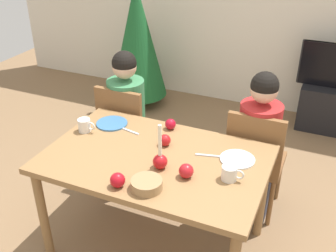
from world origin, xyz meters
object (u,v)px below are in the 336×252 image
at_px(mug_left, 85,125).
at_px(bowl_walnuts, 147,184).
at_px(christmas_tree, 137,40).
at_px(mug_right, 230,173).
at_px(apple_far_edge, 165,140).
at_px(person_left_child, 127,121).
at_px(apple_near_candle, 118,180).
at_px(chair_left, 126,129).
at_px(dining_table, 155,167).
at_px(candle_centerpiece, 160,159).
at_px(plate_left, 112,123).
at_px(apple_by_left_plate, 186,171).
at_px(tv_stand, 330,108).
at_px(chair_right, 255,158).
at_px(apple_by_right_mug, 170,124).
at_px(plate_right, 237,159).
at_px(person_right_child, 257,149).

xyz_separation_m(mug_left, bowl_walnuts, (0.68, -0.41, -0.02)).
distance_m(christmas_tree, mug_left, 2.01).
bearing_deg(mug_right, apple_far_edge, 158.72).
xyz_separation_m(person_left_child, apple_near_candle, (0.50, -1.00, 0.22)).
bearing_deg(christmas_tree, chair_left, -66.47).
bearing_deg(dining_table, candle_centerpiece, -50.97).
height_order(christmas_tree, mug_left, christmas_tree).
relative_size(person_left_child, plate_left, 5.20).
xyz_separation_m(dining_table, candle_centerpiece, (0.08, -0.10, 0.15)).
xyz_separation_m(plate_left, apple_far_edge, (0.47, -0.11, 0.03)).
height_order(bowl_walnuts, apple_by_left_plate, apple_by_left_plate).
bearing_deg(apple_near_candle, plate_left, 123.39).
height_order(tv_stand, bowl_walnuts, bowl_walnuts).
distance_m(chair_left, tv_stand, 2.31).
relative_size(chair_right, candle_centerpiece, 3.05).
bearing_deg(apple_by_left_plate, christmas_tree, 123.79).
relative_size(mug_right, apple_by_right_mug, 1.73).
bearing_deg(plate_right, christmas_tree, 131.95).
bearing_deg(person_left_child, mug_left, -92.90).
xyz_separation_m(person_left_child, christmas_tree, (-0.62, 1.38, 0.23)).
relative_size(bowl_walnuts, apple_near_candle, 2.05).
relative_size(chair_left, christmas_tree, 0.58).
height_order(person_left_child, plate_right, person_left_child).
height_order(candle_centerpiece, plate_right, candle_centerpiece).
bearing_deg(apple_by_right_mug, apple_far_edge, -75.88).
distance_m(mug_right, apple_by_left_plate, 0.25).
xyz_separation_m(candle_centerpiece, mug_right, (0.42, 0.06, -0.02)).
xyz_separation_m(christmas_tree, plate_right, (1.66, -1.85, -0.05)).
bearing_deg(candle_centerpiece, person_right_child, 59.07).
bearing_deg(mug_left, tv_stand, 54.53).
xyz_separation_m(christmas_tree, candle_centerpiece, (1.26, -2.12, 0.01)).
xyz_separation_m(apple_near_candle, apple_by_right_mug, (0.01, 0.73, -0.00)).
xyz_separation_m(chair_right, apple_by_right_mug, (-0.58, -0.24, 0.28)).
bearing_deg(mug_left, apple_far_edge, 5.09).
height_order(dining_table, plate_left, plate_left).
bearing_deg(candle_centerpiece, bowl_walnuts, -85.92).
relative_size(dining_table, person_right_child, 1.19).
xyz_separation_m(mug_right, apple_near_candle, (-0.56, -0.32, -0.00)).
bearing_deg(apple_far_edge, bowl_walnuts, -78.51).
distance_m(chair_right, person_left_child, 1.09).
bearing_deg(apple_near_candle, person_left_child, 116.54).
xyz_separation_m(chair_right, mug_left, (-1.11, -0.51, 0.28)).
relative_size(tv_stand, christmas_tree, 0.41).
bearing_deg(apple_far_edge, tv_stand, 65.51).
bearing_deg(christmas_tree, candle_centerpiece, -59.32).
distance_m(plate_left, bowl_walnuts, 0.80).
distance_m(plate_right, apple_far_edge, 0.49).
relative_size(person_right_child, apple_near_candle, 13.46).
bearing_deg(person_right_child, chair_right, -90.00).
xyz_separation_m(chair_left, apple_far_edge, (0.56, -0.46, 0.28)).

